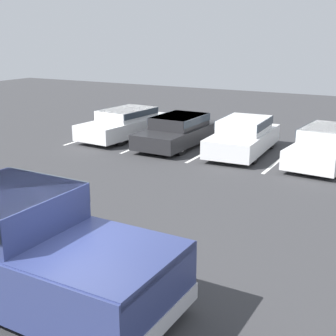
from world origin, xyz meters
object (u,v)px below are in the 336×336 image
pickup_truck (22,247)px  parked_sedan_c (244,135)px  parked_sedan_a (126,122)px  parked_sedan_d (327,144)px  parked_sedan_b (179,130)px

pickup_truck → parked_sedan_c: (-0.16, 11.27, -0.25)m
pickup_truck → parked_sedan_c: 11.27m
parked_sedan_a → parked_sedan_c: (5.39, -0.23, 0.04)m
parked_sedan_a → parked_sedan_c: bearing=92.5°
parked_sedan_a → parked_sedan_c: parked_sedan_c is taller
parked_sedan_a → parked_sedan_d: size_ratio=1.06×
parked_sedan_b → parked_sedan_c: bearing=92.7°
parked_sedan_a → parked_sedan_d: (8.38, -0.19, 0.01)m
parked_sedan_a → pickup_truck: bearing=30.7°
parked_sedan_a → parked_sedan_d: 8.39m
pickup_truck → parked_sedan_c: size_ratio=1.29×
parked_sedan_b → parked_sedan_d: parked_sedan_d is taller
parked_sedan_a → parked_sedan_b: 2.72m
pickup_truck → parked_sedan_a: size_ratio=1.15×
parked_sedan_b → parked_sedan_d: size_ratio=0.98×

